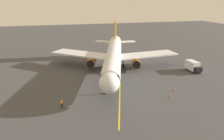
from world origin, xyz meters
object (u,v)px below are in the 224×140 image
Objects in this scene: safety_cone_nose_left at (170,96)px; ground_crew_marshaller at (62,103)px; safety_cone_nose_right at (175,89)px; box_truck_near_nose at (193,66)px; safety_cone_wing_port at (69,83)px; airplane at (113,56)px.

ground_crew_marshaller is at bearing -2.63° from safety_cone_nose_left.
safety_cone_nose_left is (-20.00, 0.92, -0.61)m from ground_crew_marshaller.
box_truck_near_nose is at bearing -138.26° from safety_cone_nose_right.
safety_cone_nose_right is at bearing -135.90° from safety_cone_nose_left.
box_truck_near_nose is 31.31m from safety_cone_wing_port.
box_truck_near_nose is 14.41m from safety_cone_nose_right.
box_truck_near_nose is 8.53× the size of safety_cone_nose_left.
safety_cone_nose_right is 1.00× the size of safety_cone_wing_port.
box_truck_near_nose is 17.83m from safety_cone_nose_left.
box_truck_near_nose is at bearing -137.80° from safety_cone_nose_left.
safety_cone_nose_left and safety_cone_wing_port have the same top height.
ground_crew_marshaller is 10.54m from safety_cone_wing_port.
safety_cone_wing_port is (11.67, 6.28, -3.73)m from airplane.
safety_cone_nose_right is at bearing 120.39° from airplane.
ground_crew_marshaller is at bearing 3.73° from safety_cone_nose_right.
box_truck_near_nose is at bearing 164.06° from airplane.
safety_cone_nose_right is (-8.90, 15.17, -3.73)m from airplane.
safety_cone_wing_port is at bearing 1.25° from box_truck_near_nose.
box_truck_near_nose is 8.53× the size of safety_cone_wing_port.
ground_crew_marshaller reaches higher than safety_cone_wing_port.
safety_cone_nose_left is at bearing 177.37° from ground_crew_marshaller.
safety_cone_nose_left is 21.32m from safety_cone_wing_port.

